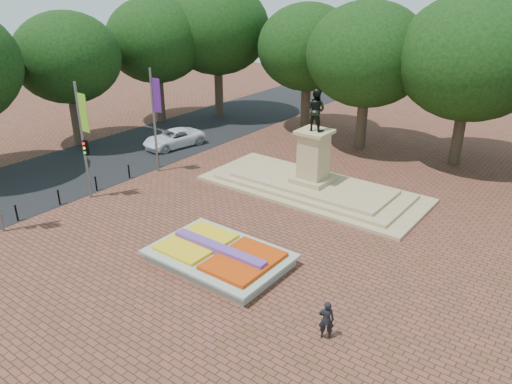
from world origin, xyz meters
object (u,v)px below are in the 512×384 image
monument (312,177)px  pedestrian (326,320)px  flower_bed (220,256)px  van (174,138)px

monument → pedestrian: size_ratio=8.78×
flower_bed → pedestrian: bearing=-13.4°
monument → van: (-13.13, 0.86, -0.21)m
monument → pedestrian: bearing=-56.7°
van → pedestrian: bearing=-19.1°
monument → van: monument is taller
pedestrian → flower_bed: bearing=-44.1°
monument → pedestrian: 13.84m
flower_bed → van: 17.85m
flower_bed → pedestrian: (6.56, -1.57, 0.42)m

